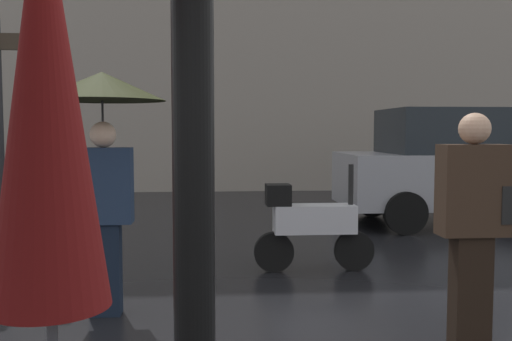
% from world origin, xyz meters
% --- Properties ---
extents(folded_patio_umbrella_near, '(0.42, 0.42, 2.42)m').
position_xyz_m(folded_patio_umbrella_near, '(-0.87, -0.25, 1.66)').
color(folded_patio_umbrella_near, black).
rests_on(folded_patio_umbrella_near, ground).
extents(pedestrian_with_umbrella, '(1.09, 1.09, 2.12)m').
position_xyz_m(pedestrian_with_umbrella, '(-1.30, 2.86, 1.70)').
color(pedestrian_with_umbrella, black).
rests_on(pedestrian_with_umbrella, ground).
extents(pedestrian_with_bag, '(0.53, 0.24, 1.75)m').
position_xyz_m(pedestrian_with_bag, '(1.58, 1.93, 0.99)').
color(pedestrian_with_bag, black).
rests_on(pedestrian_with_bag, ground).
extents(parked_scooter, '(1.40, 0.32, 1.23)m').
position_xyz_m(parked_scooter, '(0.76, 4.23, 0.55)').
color(parked_scooter, black).
rests_on(parked_scooter, ground).
extents(parked_car_left, '(4.38, 2.04, 1.99)m').
position_xyz_m(parked_car_left, '(3.99, 7.28, 1.01)').
color(parked_car_left, gray).
rests_on(parked_car_left, ground).
extents(street_signpost, '(1.08, 0.08, 2.84)m').
position_xyz_m(street_signpost, '(-2.69, 4.31, 1.73)').
color(street_signpost, black).
rests_on(street_signpost, ground).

